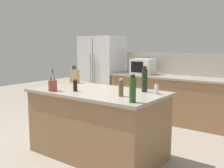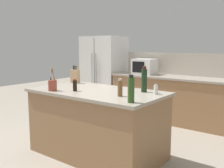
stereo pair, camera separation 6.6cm
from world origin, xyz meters
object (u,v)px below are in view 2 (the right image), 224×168
Objects in this scene: microwave at (145,67)px; soy_sauce_bottle at (75,85)px; knife_block at (75,76)px; wine_bottle at (144,80)px; refrigerator at (104,73)px; pepper_grinder at (120,88)px; olive_oil_bottle at (131,89)px; utensil_crock at (53,85)px; salt_shaker at (156,90)px.

soy_sauce_bottle is at bearing -82.56° from microwave.
knife_block is 0.84× the size of wine_bottle.
refrigerator reaches higher than microwave.
pepper_grinder is at bearing -29.69° from knife_block.
pepper_grinder is (-0.30, 0.22, -0.04)m from olive_oil_bottle.
knife_block is (0.93, -1.90, 0.16)m from refrigerator.
microwave is 1.46× the size of utensil_crock.
pepper_grinder is (-0.08, -0.44, -0.06)m from wine_bottle.
refrigerator is at bearing 107.27° from knife_block.
soy_sauce_bottle is (-1.00, -0.46, 0.02)m from salt_shaker.
knife_block reaches higher than salt_shaker.
salt_shaker is 0.43× the size of olive_oil_bottle.
utensil_crock is 1.46× the size of pepper_grinder.
knife_block is 1.36m from pepper_grinder.
wine_bottle is at bearing -40.54° from refrigerator.
refrigerator is 3.25m from pepper_grinder.
microwave reaches higher than pepper_grinder.
knife_block is 1.73× the size of soy_sauce_bottle.
salt_shaker is at bearing 52.67° from pepper_grinder.
utensil_crock is 1.26m from wine_bottle.
knife_block is 0.80m from soy_sauce_bottle.
knife_block is at bearing 134.95° from soy_sauce_bottle.
pepper_grinder is (-0.29, -0.38, 0.04)m from salt_shaker.
utensil_crock is at bearing -147.39° from wine_bottle.
salt_shaker is (1.56, -0.11, -0.05)m from knife_block.
knife_block is at bearing -97.65° from microwave.
microwave reaches higher than olive_oil_bottle.
olive_oil_bottle is at bearing -7.76° from soy_sauce_bottle.
utensil_crock is 0.32m from soy_sauce_bottle.
refrigerator is at bearing 133.81° from olive_oil_bottle.
pepper_grinder is at bearing -66.40° from microwave.
refrigerator is 6.13× the size of knife_block.
knife_block is (-0.25, -1.85, -0.05)m from microwave.
wine_bottle is at bearing -10.75° from knife_block.
soy_sauce_bottle is 0.71m from pepper_grinder.
pepper_grinder is at bearing 6.29° from soy_sauce_bottle.
salt_shaker is 0.38× the size of wine_bottle.
olive_oil_bottle is at bearing -46.19° from refrigerator.
pepper_grinder reaches higher than salt_shaker.
utensil_crock is (1.22, -2.63, 0.13)m from refrigerator.
utensil_crock is 0.92× the size of wine_bottle.
wine_bottle reaches higher than salt_shaker.
refrigerator is 1.20m from microwave.
salt_shaker is 0.60m from olive_oil_bottle.
microwave is 2.79× the size of soy_sauce_bottle.
salt_shaker is 0.79× the size of soy_sauce_bottle.
knife_block is 0.91× the size of utensil_crock.
pepper_grinder is at bearing -127.33° from salt_shaker.
refrigerator reaches higher than olive_oil_bottle.
soy_sauce_bottle is (-0.79, -0.52, -0.08)m from wine_bottle.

